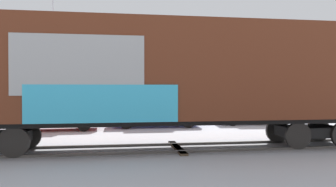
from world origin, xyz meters
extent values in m
plane|color=#B2B5BC|center=(0.00, 0.00, 0.00)|extent=(260.00, 260.00, 0.00)
cube|color=#4C4742|center=(0.36, -0.72, 0.04)|extent=(59.92, 3.21, 0.08)
cube|color=#4C4742|center=(0.44, 0.72, 0.04)|extent=(59.92, 3.21, 0.08)
cube|color=#423323|center=(0.91, -0.03, 0.04)|extent=(0.37, 2.51, 0.07)
cube|color=#423323|center=(0.92, -0.03, 0.04)|extent=(0.37, 2.51, 0.07)
cube|color=#5B2B19|center=(0.40, 0.00, 2.65)|extent=(17.06, 3.74, 3.16)
cube|color=#2D2823|center=(0.40, 0.00, 4.35)|extent=(16.09, 1.23, 0.24)
cube|color=#999999|center=(-2.26, -1.31, 2.73)|extent=(3.72, 0.22, 1.74)
cube|color=#33A5CC|center=(-1.59, -1.35, 1.62)|extent=(4.37, 0.26, 1.10)
cube|color=black|center=(0.40, 0.00, 0.97)|extent=(16.66, 2.43, 0.20)
cylinder|color=black|center=(-4.18, -0.48, 0.46)|extent=(0.92, 0.17, 0.92)
cylinder|color=black|center=(-4.10, 0.95, 0.46)|extent=(0.92, 0.17, 0.92)
cube|color=black|center=(5.79, -0.28, 0.51)|extent=(2.16, 1.40, 0.36)
cylinder|color=black|center=(4.90, -0.95, 0.46)|extent=(0.92, 0.17, 0.92)
cylinder|color=black|center=(4.97, 0.48, 0.46)|extent=(0.92, 0.17, 0.92)
cylinder|color=black|center=(6.67, 0.40, 0.46)|extent=(0.92, 0.17, 0.92)
cylinder|color=silver|center=(-4.93, 13.19, 4.91)|extent=(0.12, 0.12, 9.81)
cube|color=silver|center=(0.00, 76.70, 4.57)|extent=(140.44, 43.59, 9.13)
cube|color=brown|center=(-7.49, 63.63, 10.79)|extent=(4.49, 4.78, 3.31)
cube|color=#8C725B|center=(36.73, 63.63, 10.39)|extent=(4.61, 4.94, 2.51)
cube|color=#8C725B|center=(15.65, 63.63, 10.57)|extent=(4.56, 5.15, 2.86)
cone|color=#193D23|center=(5.75, 60.21, 11.08)|extent=(1.95, 1.95, 3.90)
cone|color=#193D23|center=(10.01, 65.81, 11.20)|extent=(2.07, 2.07, 4.13)
cone|color=#193D23|center=(31.66, 61.69, 10.78)|extent=(1.64, 1.64, 3.29)
cube|color=#B21E1E|center=(-4.03, 6.18, 0.70)|extent=(4.66, 1.81, 0.76)
cube|color=#2D333D|center=(-4.24, 6.17, 1.38)|extent=(2.45, 1.61, 0.61)
cylinder|color=black|center=(-2.46, 7.03, 0.32)|extent=(0.64, 0.23, 0.64)
cylinder|color=black|center=(-2.44, 5.36, 0.32)|extent=(0.64, 0.23, 0.64)
cylinder|color=black|center=(-5.62, 6.99, 0.32)|extent=(0.64, 0.23, 0.64)
cylinder|color=black|center=(-5.60, 5.32, 0.32)|extent=(0.64, 0.23, 0.64)
cube|color=navy|center=(1.29, 6.58, 0.66)|extent=(4.84, 2.01, 0.67)
cube|color=#2D333D|center=(1.23, 6.58, 1.31)|extent=(2.37, 1.70, 0.64)
cylinder|color=black|center=(2.95, 7.32, 0.32)|extent=(0.65, 0.25, 0.64)
cylinder|color=black|center=(2.86, 5.66, 0.32)|extent=(0.65, 0.25, 0.64)
cylinder|color=black|center=(-0.28, 7.50, 0.32)|extent=(0.65, 0.25, 0.64)
cylinder|color=black|center=(-0.37, 5.84, 0.32)|extent=(0.65, 0.25, 0.64)
cube|color=#B7BABF|center=(7.02, 6.80, 0.66)|extent=(4.36, 2.36, 0.67)
cube|color=#2D333D|center=(6.89, 6.82, 1.27)|extent=(2.00, 1.86, 0.56)
cylinder|color=black|center=(8.54, 7.46, 0.32)|extent=(0.66, 0.31, 0.64)
cylinder|color=black|center=(8.30, 5.76, 0.32)|extent=(0.66, 0.31, 0.64)
cylinder|color=black|center=(5.75, 7.85, 0.32)|extent=(0.66, 0.31, 0.64)
cylinder|color=black|center=(5.51, 6.15, 0.32)|extent=(0.66, 0.31, 0.64)
camera|label=1|loc=(-1.64, -10.88, 2.04)|focal=34.94mm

